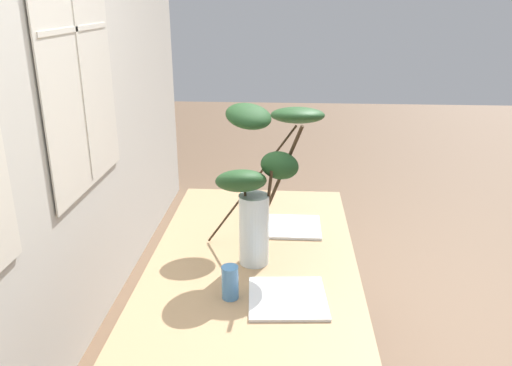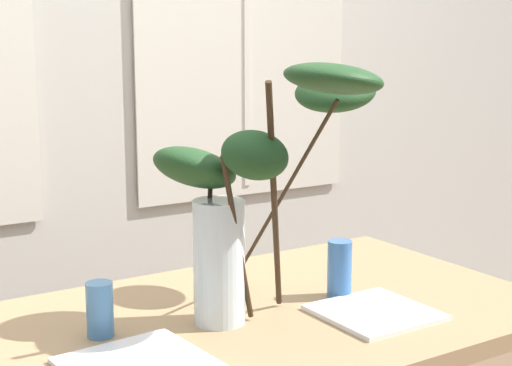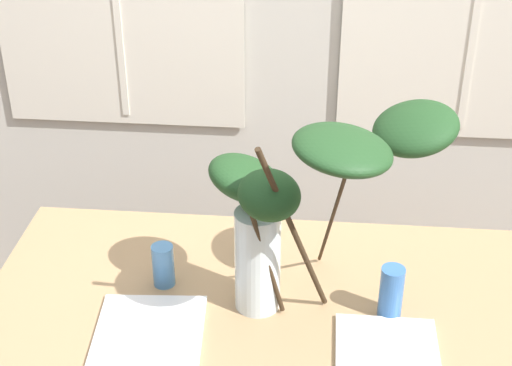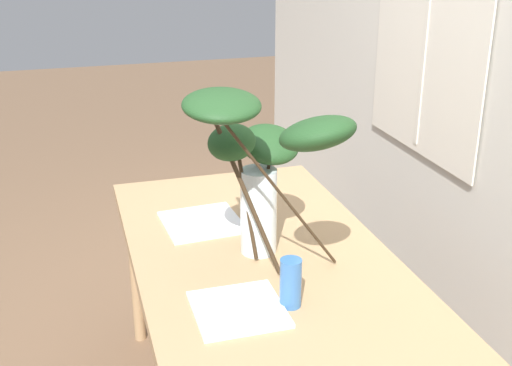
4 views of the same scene
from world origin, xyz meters
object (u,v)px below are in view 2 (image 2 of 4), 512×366
at_px(vase_with_branches, 264,166).
at_px(drinking_glass_blue_right, 340,269).
at_px(drinking_glass_blue_left, 100,310).
at_px(plate_square_right, 375,312).
at_px(plate_square_left, 140,366).
at_px(dining_table, 232,343).

bearing_deg(vase_with_branches, drinking_glass_blue_right, 3.68).
height_order(drinking_glass_blue_left, drinking_glass_blue_right, drinking_glass_blue_right).
height_order(drinking_glass_blue_left, plate_square_right, drinking_glass_blue_left).
relative_size(vase_with_branches, plate_square_left, 2.45).
bearing_deg(dining_table, drinking_glass_blue_left, 168.49).
relative_size(drinking_glass_blue_left, drinking_glass_blue_right, 0.84).
relative_size(drinking_glass_blue_right, plate_square_right, 0.58).
xyz_separation_m(drinking_glass_blue_right, plate_square_right, (-0.01, -0.15, -0.07)).
bearing_deg(vase_with_branches, dining_table, 157.97).
bearing_deg(drinking_glass_blue_right, plate_square_right, -94.72).
bearing_deg(plate_square_right, drinking_glass_blue_right, 85.28).
relative_size(vase_with_branches, drinking_glass_blue_right, 4.56).
bearing_deg(drinking_glass_blue_left, vase_with_branches, -13.62).
xyz_separation_m(dining_table, drinking_glass_blue_right, (0.31, -0.01, 0.13)).
distance_m(vase_with_branches, plate_square_left, 0.53).
bearing_deg(plate_square_left, vase_with_branches, 16.93).
height_order(dining_table, plate_square_left, plate_square_left).
bearing_deg(plate_square_right, drinking_glass_blue_left, 159.41).
bearing_deg(plate_square_right, vase_with_branches, 149.30).
xyz_separation_m(dining_table, plate_square_right, (0.30, -0.16, 0.07)).
xyz_separation_m(drinking_glass_blue_left, plate_square_left, (0.00, -0.20, -0.06)).
distance_m(dining_table, drinking_glass_blue_right, 0.34).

